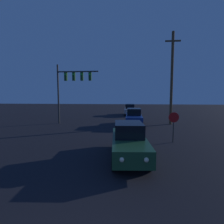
% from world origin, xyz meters
% --- Properties ---
extents(car_near, '(1.96, 4.85, 1.75)m').
position_xyz_m(car_near, '(1.31, 6.89, 0.87)').
color(car_near, '#1E4728').
rests_on(car_near, ground_plane).
extents(car_mid, '(1.69, 4.79, 1.75)m').
position_xyz_m(car_mid, '(1.85, 16.51, 0.87)').
color(car_mid, navy).
rests_on(car_mid, ground_plane).
extents(car_far, '(1.66, 4.77, 1.75)m').
position_xyz_m(car_far, '(1.50, 25.96, 0.87)').
color(car_far, '#99999E').
rests_on(car_far, ground_plane).
extents(traffic_signal_mast, '(4.54, 0.30, 6.41)m').
position_xyz_m(traffic_signal_mast, '(-4.99, 16.91, 4.47)').
color(traffic_signal_mast, '#2D2D2D').
rests_on(traffic_signal_mast, ground_plane).
extents(stop_sign, '(0.66, 0.07, 2.01)m').
position_xyz_m(stop_sign, '(4.24, 10.01, 1.39)').
color(stop_sign, '#2D2D2D').
rests_on(stop_sign, ground_plane).
extents(utility_pole, '(1.56, 0.28, 9.67)m').
position_xyz_m(utility_pole, '(5.79, 17.46, 4.98)').
color(utility_pole, brown).
rests_on(utility_pole, ground_plane).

